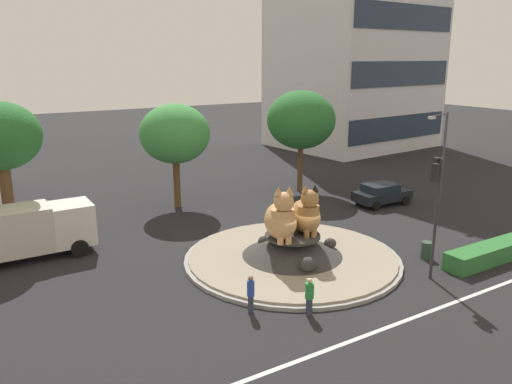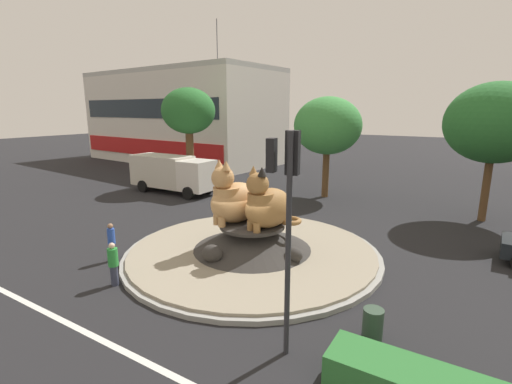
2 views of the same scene
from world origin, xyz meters
name	(u,v)px [view 1 (image 1 of 2)]	position (x,y,z in m)	size (l,w,h in m)	color
ground_plane	(292,260)	(0.00, 0.00, 0.00)	(160.00, 160.00, 0.00)	black
lane_centreline	(401,322)	(0.00, -7.37, 0.00)	(112.00, 0.20, 0.01)	silver
roundabout_island	(292,251)	(0.00, -0.01, 0.48)	(11.01, 11.01, 1.38)	gray
cat_statue_calico	(281,219)	(-0.83, -0.18, 2.41)	(2.46, 2.81, 2.80)	tan
cat_statue_tabby	(306,214)	(0.76, -0.08, 2.35)	(2.18, 2.62, 2.65)	#9E703D
traffic_light_mast	(436,193)	(4.18, -5.11, 4.18)	(0.71, 0.62, 5.75)	#2D2D33
office_tower	(356,20)	(26.14, 24.94, 13.96)	(17.30, 14.89, 27.92)	silver
clipped_hedge_strip	(488,254)	(8.32, -5.38, 0.45)	(5.55, 1.20, 0.90)	#2D7033
broadleaf_tree_behind_island	(301,120)	(8.57, 11.07, 5.48)	(5.14, 5.14, 7.69)	brown
second_tree_near_tower	(0,138)	(-11.92, 9.65, 6.00)	(4.22, 4.22, 7.89)	brown
third_tree_left	(175,134)	(-1.23, 11.97, 5.07)	(4.71, 4.71, 7.10)	brown
streetlight_arm	(442,150)	(14.58, 2.93, 3.86)	(2.60, 0.80, 6.46)	#4C4C51
pedestrian_green_shirt	(309,296)	(-2.74, -5.02, 0.85)	(0.36, 0.36, 1.62)	#33384C
pedestrian_blue_shirt	(251,293)	(-4.63, -3.63, 0.88)	(0.30, 0.30, 1.63)	#33384C
sedan_on_far_lane	(382,194)	(11.22, 4.97, 0.79)	(4.15, 2.25, 1.49)	black
delivery_box_truck	(21,231)	(-11.68, 7.27, 1.56)	(6.94, 2.51, 2.77)	silver
litter_bin	(426,250)	(6.04, -3.42, 0.45)	(0.56, 0.56, 0.90)	#2D4233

